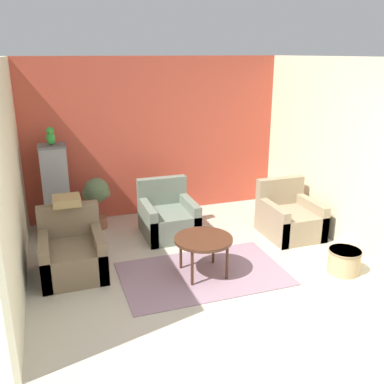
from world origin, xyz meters
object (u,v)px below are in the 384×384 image
at_px(armchair_left, 73,254).
at_px(armchair_middle, 168,218).
at_px(parrot, 51,137).
at_px(armchair_right, 289,218).
at_px(potted_plant, 97,196).
at_px(birdcage, 56,193).
at_px(coffee_table, 203,241).
at_px(wicker_basket, 344,260).

relative_size(armchair_left, armchair_middle, 1.00).
distance_m(armchair_left, armchair_middle, 1.66).
bearing_deg(armchair_left, parrot, 94.20).
xyz_separation_m(armchair_right, potted_plant, (-2.71, 1.21, 0.28)).
distance_m(armchair_right, armchair_middle, 1.84).
relative_size(armchair_left, armchair_right, 1.00).
distance_m(armchair_left, birdcage, 1.46).
bearing_deg(coffee_table, parrot, 129.74).
height_order(armchair_left, birdcage, birdcage).
bearing_deg(armchair_middle, coffee_table, -86.90).
xyz_separation_m(coffee_table, parrot, (-1.64, 1.97, 1.04)).
bearing_deg(coffee_table, armchair_left, 159.86).
bearing_deg(birdcage, wicker_basket, -36.80).
bearing_deg(parrot, birdcage, -90.00).
relative_size(armchair_right, armchair_middle, 1.00).
distance_m(potted_plant, wicker_basket, 3.71).
xyz_separation_m(armchair_right, parrot, (-3.30, 1.23, 1.24)).
bearing_deg(parrot, coffee_table, -50.26).
bearing_deg(potted_plant, armchair_left, -109.37).
bearing_deg(wicker_basket, armchair_middle, 133.32).
bearing_deg(armchair_right, armchair_middle, 160.58).
height_order(armchair_left, armchair_middle, same).
relative_size(armchair_left, birdcage, 0.62).
bearing_deg(armchair_right, birdcage, 159.58).
distance_m(birdcage, parrot, 0.86).
bearing_deg(birdcage, coffee_table, -50.23).
relative_size(armchair_middle, parrot, 3.15).
relative_size(armchair_right, wicker_basket, 2.06).
bearing_deg(armchair_middle, armchair_left, -151.65).
distance_m(coffee_table, armchair_left, 1.65).
xyz_separation_m(armchair_left, armchair_right, (3.20, 0.18, 0.00)).
distance_m(armchair_middle, birdcage, 1.72).
bearing_deg(armchair_middle, armchair_right, -19.42).
bearing_deg(birdcage, armchair_middle, -21.51).
height_order(coffee_table, parrot, parrot).
xyz_separation_m(armchair_left, birdcage, (-0.10, 1.40, 0.38)).
height_order(armchair_middle, wicker_basket, armchair_middle).
distance_m(parrot, potted_plant, 1.13).
distance_m(armchair_right, birdcage, 3.54).
xyz_separation_m(coffee_table, armchair_middle, (-0.07, 1.35, -0.19)).
height_order(coffee_table, armchair_middle, armchair_middle).
bearing_deg(potted_plant, armchair_right, -24.00).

